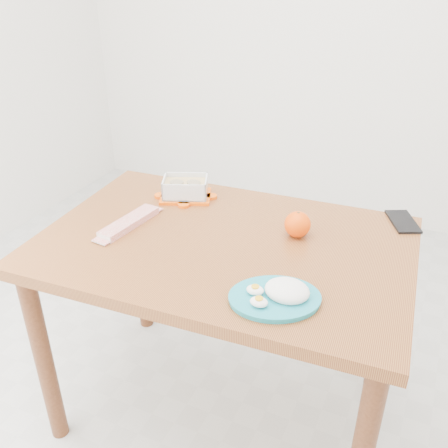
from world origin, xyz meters
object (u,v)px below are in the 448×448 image
at_px(dining_table, 224,268).
at_px(orange_fruit, 298,224).
at_px(food_container, 185,188).
at_px(smartphone, 403,222).
at_px(rice_plate, 279,294).

relative_size(dining_table, orange_fruit, 14.35).
bearing_deg(orange_fruit, dining_table, -147.86).
distance_m(dining_table, orange_fruit, 0.28).
bearing_deg(food_container, smartphone, -12.83).
bearing_deg(dining_table, rice_plate, -43.84).
xyz_separation_m(dining_table, smartphone, (0.50, 0.36, 0.11)).
xyz_separation_m(food_container, smartphone, (0.76, 0.13, -0.03)).
xyz_separation_m(food_container, orange_fruit, (0.46, -0.10, 0.00)).
relative_size(dining_table, smartphone, 7.77).
relative_size(dining_table, food_container, 5.46).
height_order(dining_table, smartphone, smartphone).
bearing_deg(rice_plate, dining_table, 112.47).
height_order(food_container, rice_plate, food_container).
bearing_deg(smartphone, orange_fruit, -167.87).
bearing_deg(dining_table, orange_fruit, 28.58).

